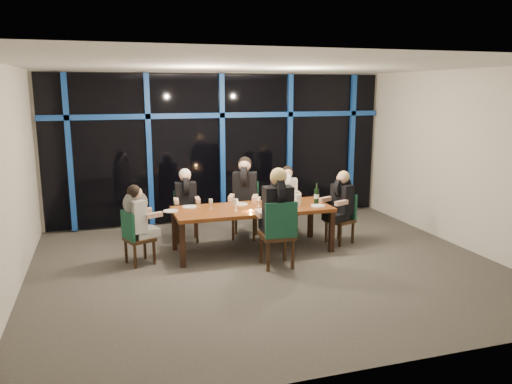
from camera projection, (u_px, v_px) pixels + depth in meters
room at (268, 134)px, 7.23m from camera, size 7.04×7.00×3.02m
window_wall at (222, 146)px, 10.08m from camera, size 6.86×0.43×2.94m
dining_table at (252, 211)px, 8.25m from camera, size 2.60×1.00×0.75m
chair_far_left at (186, 213)px, 8.91m from camera, size 0.44×0.44×0.89m
chair_far_mid at (245, 206)px, 9.11m from camera, size 0.61×0.61×1.01m
chair_far_right at (287, 207)px, 9.41m from camera, size 0.49×0.49×0.87m
chair_end_left at (135, 235)px, 7.63m from camera, size 0.52×0.52×0.86m
chair_end_right at (343, 215)px, 8.77m from camera, size 0.53×0.53×0.88m
chair_near_mid at (279, 231)px, 7.47m from camera, size 0.51×0.51×1.05m
diner_far_left at (186, 194)px, 8.76m from camera, size 0.46×0.57×0.87m
diner_far_mid at (245, 186)px, 8.95m from camera, size 0.63×0.69×0.99m
diner_far_right at (287, 190)px, 9.27m from camera, size 0.49×0.58×0.85m
diner_end_left at (138, 212)px, 7.61m from camera, size 0.59×0.53×0.84m
diner_end_right at (341, 196)px, 8.65m from camera, size 0.60×0.54×0.85m
diner_near_mid at (277, 203)px, 7.47m from camera, size 0.53×0.66×1.02m
plate_far_left at (189, 207)px, 8.25m from camera, size 0.24×0.24×0.01m
plate_far_mid at (241, 204)px, 8.44m from camera, size 0.24×0.24×0.01m
plate_far_right at (291, 200)px, 8.73m from camera, size 0.24×0.24×0.01m
plate_end_left at (174, 211)px, 7.98m from camera, size 0.24×0.24×0.01m
plate_end_right at (318, 206)px, 8.33m from camera, size 0.24×0.24×0.01m
plate_near_mid at (267, 210)px, 8.05m from camera, size 0.24×0.24×0.01m
wine_bottle at (316, 196)px, 8.47m from camera, size 0.08×0.08×0.36m
water_pitcher at (297, 200)px, 8.32m from camera, size 0.12×0.11×0.19m
tea_light at (251, 211)px, 7.96m from camera, size 0.05×0.05×0.03m
wine_glass_a at (236, 202)px, 7.99m from camera, size 0.07×0.07×0.19m
wine_glass_b at (259, 199)px, 8.30m from camera, size 0.06×0.06×0.16m
wine_glass_c at (283, 198)px, 8.26m from camera, size 0.08×0.08×0.19m
wine_glass_d at (211, 202)px, 8.13m from camera, size 0.06×0.06×0.16m
wine_glass_e at (296, 194)px, 8.70m from camera, size 0.07×0.07×0.17m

